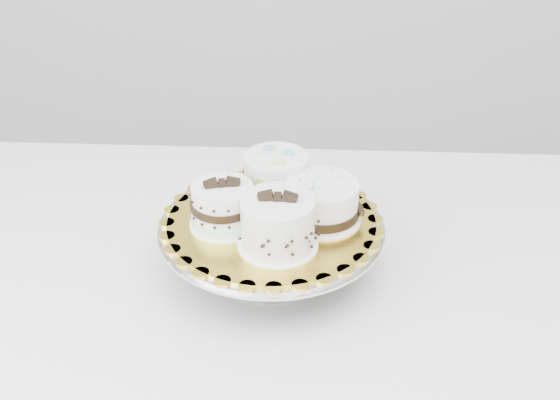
{
  "coord_description": "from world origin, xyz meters",
  "views": [
    {
      "loc": [
        -0.1,
        -0.65,
        1.44
      ],
      "look_at": [
        -0.07,
        0.24,
        0.88
      ],
      "focal_mm": 45.0,
      "sensor_mm": 36.0,
      "label": 1
    }
  ],
  "objects_px": {
    "cake_swirl": "(278,224)",
    "table": "(247,308)",
    "cake_ribbon": "(323,202)",
    "cake_dots": "(276,177)",
    "cake_board": "(271,221)",
    "cake_banded": "(223,207)",
    "cake_stand": "(272,238)"
  },
  "relations": [
    {
      "from": "cake_stand",
      "to": "cake_dots",
      "type": "relative_size",
      "value": 2.8
    },
    {
      "from": "cake_board",
      "to": "cake_banded",
      "type": "height_order",
      "value": "cake_banded"
    },
    {
      "from": "cake_board",
      "to": "cake_dots",
      "type": "distance_m",
      "value": 0.08
    },
    {
      "from": "cake_dots",
      "to": "cake_ribbon",
      "type": "relative_size",
      "value": 0.96
    },
    {
      "from": "cake_board",
      "to": "cake_swirl",
      "type": "bearing_deg",
      "value": -83.06
    },
    {
      "from": "cake_dots",
      "to": "cake_ribbon",
      "type": "bearing_deg",
      "value": -59.01
    },
    {
      "from": "table",
      "to": "cake_stand",
      "type": "xyz_separation_m",
      "value": [
        0.04,
        0.0,
        0.14
      ]
    },
    {
      "from": "cake_board",
      "to": "cake_dots",
      "type": "relative_size",
      "value": 2.56
    },
    {
      "from": "cake_swirl",
      "to": "cake_ribbon",
      "type": "xyz_separation_m",
      "value": [
        0.07,
        0.07,
        -0.01
      ]
    },
    {
      "from": "cake_dots",
      "to": "cake_ribbon",
      "type": "height_order",
      "value": "cake_dots"
    },
    {
      "from": "cake_swirl",
      "to": "cake_dots",
      "type": "bearing_deg",
      "value": 96.63
    },
    {
      "from": "cake_swirl",
      "to": "cake_banded",
      "type": "distance_m",
      "value": 0.1
    },
    {
      "from": "cake_swirl",
      "to": "table",
      "type": "bearing_deg",
      "value": 136.56
    },
    {
      "from": "cake_stand",
      "to": "cake_dots",
      "type": "height_order",
      "value": "cake_dots"
    },
    {
      "from": "cake_swirl",
      "to": "cake_ribbon",
      "type": "distance_m",
      "value": 0.1
    },
    {
      "from": "cake_swirl",
      "to": "cake_dots",
      "type": "relative_size",
      "value": 0.94
    },
    {
      "from": "cake_banded",
      "to": "cake_ribbon",
      "type": "relative_size",
      "value": 0.8
    },
    {
      "from": "table",
      "to": "cake_swirl",
      "type": "relative_size",
      "value": 11.43
    },
    {
      "from": "cake_banded",
      "to": "cake_dots",
      "type": "bearing_deg",
      "value": 35.53
    },
    {
      "from": "cake_dots",
      "to": "cake_swirl",
      "type": "bearing_deg",
      "value": -106.14
    },
    {
      "from": "cake_swirl",
      "to": "cake_dots",
      "type": "xyz_separation_m",
      "value": [
        0.0,
        0.13,
        0.0
      ]
    },
    {
      "from": "cake_ribbon",
      "to": "cake_banded",
      "type": "bearing_deg",
      "value": 174.21
    },
    {
      "from": "cake_banded",
      "to": "table",
      "type": "bearing_deg",
      "value": 2.52
    },
    {
      "from": "cake_stand",
      "to": "cake_banded",
      "type": "bearing_deg",
      "value": -172.35
    },
    {
      "from": "cake_swirl",
      "to": "cake_stand",
      "type": "bearing_deg",
      "value": 104.2
    },
    {
      "from": "cake_board",
      "to": "cake_swirl",
      "type": "relative_size",
      "value": 2.72
    },
    {
      "from": "table",
      "to": "cake_dots",
      "type": "distance_m",
      "value": 0.22
    },
    {
      "from": "cake_stand",
      "to": "cake_swirl",
      "type": "xyz_separation_m",
      "value": [
        0.01,
        -0.06,
        0.07
      ]
    },
    {
      "from": "cake_ribbon",
      "to": "cake_swirl",
      "type": "bearing_deg",
      "value": -146.3
    },
    {
      "from": "table",
      "to": "cake_dots",
      "type": "xyz_separation_m",
      "value": [
        0.05,
        0.07,
        0.21
      ]
    },
    {
      "from": "cake_stand",
      "to": "cake_dots",
      "type": "bearing_deg",
      "value": 81.99
    },
    {
      "from": "table",
      "to": "cake_ribbon",
      "type": "bearing_deg",
      "value": 7.47
    }
  ]
}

